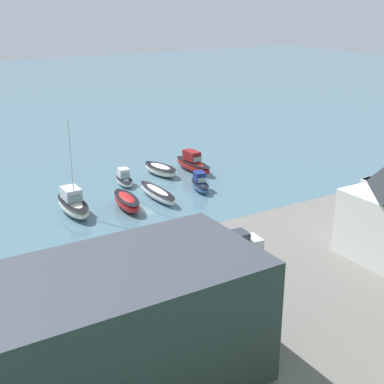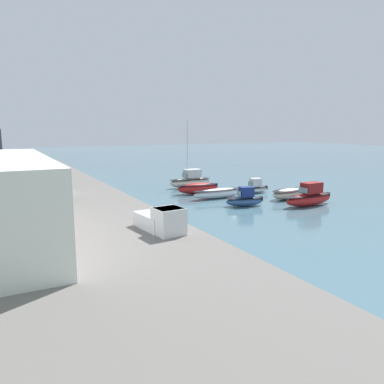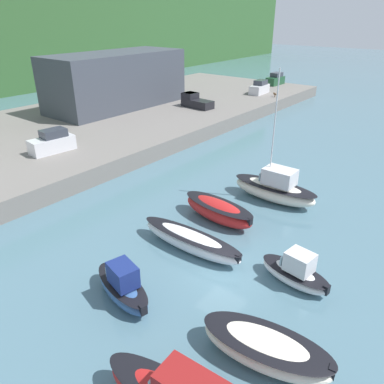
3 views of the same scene
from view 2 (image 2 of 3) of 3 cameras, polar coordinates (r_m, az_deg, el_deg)
ground_plane at (r=50.84m, az=7.26°, el=-0.75°), size 320.00×320.00×0.00m
moored_boat_0 at (r=44.79m, az=8.05°, el=-1.09°), size 2.69×4.90×2.30m
moored_boat_1 at (r=49.59m, az=4.09°, el=-0.14°), size 1.80×7.68×1.31m
moored_boat_2 at (r=52.83m, az=0.89°, el=0.62°), size 2.75×6.36×1.55m
moored_boat_3 at (r=58.46m, az=-0.21°, el=1.74°), size 2.42×7.18×10.42m
moored_boat_4 at (r=46.77m, az=17.45°, el=-0.75°), size 2.34×7.43×2.76m
moored_boat_5 at (r=50.64m, az=14.56°, el=-0.19°), size 3.29×6.28×1.36m
moored_boat_6 at (r=54.26m, az=9.51°, el=0.64°), size 2.27×4.40×2.09m
parked_car_0 at (r=92.03m, az=-23.83°, el=4.78°), size 4.26×1.94×2.16m
parked_car_1 at (r=82.89m, az=-22.09°, el=4.45°), size 4.30×2.05×2.16m
parked_car_2 at (r=45.34m, az=-19.32°, el=0.91°), size 4.37×2.23×2.16m
pickup_truck_0 at (r=27.16m, az=-4.61°, el=-4.32°), size 4.91×2.46×1.90m
pickup_truck_1 at (r=68.48m, az=-22.89°, el=3.38°), size 2.35×4.87×1.90m
dog_on_quay at (r=82.42m, az=-19.73°, el=4.24°), size 0.66×0.84×0.68m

